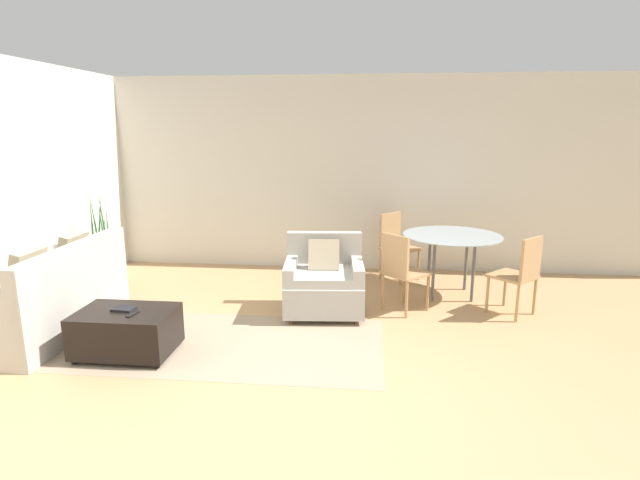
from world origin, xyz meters
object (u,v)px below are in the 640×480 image
object	(u,v)px
dining_table	(452,241)
dining_chair_far_left	(395,242)
tv_remote_primary	(133,314)
dining_chair_near_right	(521,271)
armchair	(324,283)
potted_plant	(105,267)
couch	(50,301)
book_stack	(124,309)
dining_chair_near_left	(401,267)
ottoman	(126,331)

from	to	relation	value
dining_table	dining_chair_far_left	distance (m)	0.93
tv_remote_primary	dining_chair_near_right	xyz separation A→B (m)	(3.71, 1.43, 0.10)
armchair	potted_plant	size ratio (longest dim) A/B	0.72
armchair	dining_chair_near_right	bearing A→B (deg)	2.37
couch	book_stack	xyz separation A→B (m)	(0.99, -0.40, 0.10)
armchair	dining_chair_far_left	size ratio (longest dim) A/B	1.02
armchair	dining_table	xyz separation A→B (m)	(1.49, 0.73, 0.34)
dining_chair_near_left	dining_chair_near_right	xyz separation A→B (m)	(1.29, 0.00, 0.00)
armchair	dining_chair_near_left	world-z (taller)	dining_chair_near_left
book_stack	potted_plant	distance (m)	2.12
tv_remote_primary	dining_chair_far_left	world-z (taller)	dining_chair_far_left
armchair	book_stack	size ratio (longest dim) A/B	4.72
dining_chair_far_left	book_stack	bearing A→B (deg)	-134.40
armchair	dining_chair_near_right	xyz separation A→B (m)	(2.14, 0.09, 0.18)
book_stack	dining_chair_far_left	bearing A→B (deg)	45.60
couch	potted_plant	distance (m)	1.38
book_stack	dining_chair_near_right	xyz separation A→B (m)	(3.85, 1.32, 0.09)
dining_chair_near_left	dining_chair_near_right	world-z (taller)	same
ottoman	dining_chair_near_right	bearing A→B (deg)	19.43
ottoman	armchair	bearing A→B (deg)	36.74
armchair	potted_plant	world-z (taller)	potted_plant
ottoman	tv_remote_primary	xyz separation A→B (m)	(0.11, -0.08, 0.19)
potted_plant	dining_table	size ratio (longest dim) A/B	1.08
couch	dining_table	bearing A→B (deg)	20.47
tv_remote_primary	potted_plant	bearing A→B (deg)	124.77
ottoman	dining_chair_far_left	distance (m)	3.67
tv_remote_primary	dining_table	bearing A→B (deg)	34.00
ottoman	book_stack	bearing A→B (deg)	128.18
tv_remote_primary	dining_chair_near_left	world-z (taller)	dining_chair_near_left
couch	dining_chair_near_right	bearing A→B (deg)	10.77
tv_remote_primary	potted_plant	distance (m)	2.28
dining_table	dining_chair_near_left	xyz separation A→B (m)	(-0.64, -0.64, -0.17)
armchair	dining_table	world-z (taller)	armchair
armchair	potted_plant	bearing A→B (deg)	169.44
couch	potted_plant	size ratio (longest dim) A/B	1.41
book_stack	dining_table	size ratio (longest dim) A/B	0.16
armchair	dining_table	bearing A→B (deg)	26.18
couch	book_stack	world-z (taller)	couch
ottoman	tv_remote_primary	world-z (taller)	tv_remote_primary
couch	dining_table	xyz separation A→B (m)	(4.20, 1.57, 0.36)
couch	tv_remote_primary	distance (m)	1.24
ottoman	dining_table	bearing A→B (deg)	32.09
tv_remote_primary	dining_table	world-z (taller)	dining_table
dining_chair_near_right	dining_chair_far_left	xyz separation A→B (m)	(-1.29, 1.29, 0.00)
dining_table	potted_plant	bearing A→B (deg)	-177.42
ottoman	dining_chair_far_left	bearing A→B (deg)	46.14
couch	tv_remote_primary	size ratio (longest dim) A/B	11.75
tv_remote_primary	dining_chair_near_right	distance (m)	3.98
book_stack	tv_remote_primary	bearing A→B (deg)	-37.49
couch	ottoman	size ratio (longest dim) A/B	2.10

